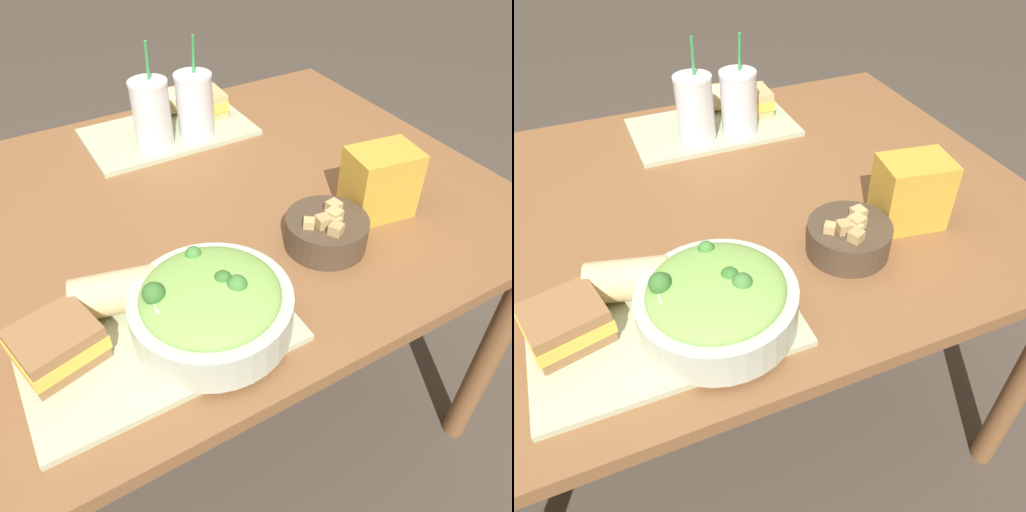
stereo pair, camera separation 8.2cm
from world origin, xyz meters
TOP-DOWN VIEW (x-y plane):
  - ground_plane at (0.00, 0.00)m, footprint 12.00×12.00m
  - dining_table at (0.00, 0.00)m, footprint 1.43×0.99m
  - tray_near at (-0.14, -0.31)m, footprint 0.41×0.25m
  - tray_far at (0.14, 0.31)m, footprint 0.41×0.25m
  - salad_bowl at (-0.06, -0.33)m, footprint 0.25×0.25m
  - soup_bowl at (0.22, -0.25)m, footprint 0.16×0.16m
  - sandwich_near at (-0.28, -0.28)m, footprint 0.14×0.13m
  - baguette_near at (-0.17, -0.22)m, footprint 0.15×0.10m
  - sandwich_far at (0.25, 0.34)m, footprint 0.12×0.10m
  - baguette_far at (0.17, 0.40)m, footprint 0.11×0.07m
  - drink_cup_dark at (0.08, 0.26)m, footprint 0.09×0.09m
  - drink_cup_red at (0.20, 0.26)m, footprint 0.09×0.09m
  - chip_bag at (0.38, -0.21)m, footprint 0.14×0.11m

SIDE VIEW (x-z plane):
  - ground_plane at x=0.00m, z-range 0.00..0.00m
  - dining_table at x=0.00m, z-range 0.30..1.07m
  - tray_near at x=-0.14m, z-range 0.78..0.79m
  - tray_far at x=0.14m, z-range 0.78..0.79m
  - soup_bowl at x=0.22m, z-range 0.77..0.85m
  - sandwich_near at x=-0.28m, z-range 0.79..0.85m
  - sandwich_far at x=0.25m, z-range 0.79..0.85m
  - baguette_far at x=0.17m, z-range 0.79..0.86m
  - baguette_near at x=-0.17m, z-range 0.79..0.86m
  - salad_bowl at x=-0.06m, z-range 0.78..0.89m
  - chip_bag at x=0.38m, z-range 0.78..0.92m
  - drink_cup_red at x=0.20m, z-range 0.74..0.98m
  - drink_cup_dark at x=0.08m, z-range 0.74..0.99m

